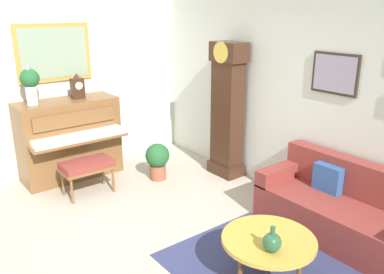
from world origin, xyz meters
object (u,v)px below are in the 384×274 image
Objects in this scene: piano at (70,139)px; coffee_table at (269,241)px; couch at (344,210)px; piano_bench at (87,166)px; potted_plant at (158,159)px; mantel_clock at (77,87)px; flower_vase at (30,82)px; grandfather_clock at (227,114)px; green_jug at (272,242)px.

piano reaches higher than coffee_table.
piano reaches higher than couch.
piano_bench is 1.06m from potted_plant.
mantel_clock is 0.68m from flower_vase.
piano_bench is at bearing -19.23° from mantel_clock.
piano_bench is 1.84× the size of mantel_clock.
coffee_table is at bearing -33.67° from grandfather_clock.
flower_vase is 1.04× the size of potted_plant.
mantel_clock is 1.58m from potted_plant.
piano_bench is 0.80× the size of coffee_table.
coffee_table is (2.14, -1.42, -0.55)m from grandfather_clock.
grandfather_clock is 2.80m from green_jug.
piano reaches higher than piano_bench.
potted_plant reaches higher than piano_bench.
piano is 1.64× the size of coffee_table.
flower_vase reaches higher than potted_plant.
grandfather_clock is at bearing 63.31° from potted_plant.
mantel_clock is 3.76m from green_jug.
green_jug is at bearing 2.77° from mantel_clock.
mantel_clock is at bearing -174.94° from coffee_table.
couch is 2.73m from potted_plant.
potted_plant is (0.90, 1.45, -1.19)m from flower_vase.
coffee_table is at bearing -89.65° from couch.
piano is 2.39m from grandfather_clock.
couch reaches higher than piano_bench.
flower_vase is (-0.73, -0.41, 1.10)m from piano_bench.
piano_bench is 1.38m from flower_vase.
couch is (2.13, -0.16, -0.65)m from grandfather_clock.
potted_plant is at bearing 41.22° from mantel_clock.
piano_bench is (0.73, -0.06, -0.20)m from piano.
grandfather_clock reaches higher than piano_bench.
coffee_table is at bearing 5.06° from mantel_clock.
grandfather_clock is 8.46× the size of green_jug.
potted_plant is at bearing -116.69° from grandfather_clock.
coffee_table is at bearing 11.47° from piano_bench.
green_jug is 0.43× the size of potted_plant.
coffee_table is (3.51, 0.50, -0.19)m from piano.
grandfather_clock reaches higher than green_jug.
piano_bench is at bearing -107.99° from grandfather_clock.
green_jug is at bearing -34.26° from grandfather_clock.
mantel_clock is at bearing -138.78° from potted_plant.
flower_vase reaches higher than piano_bench.
piano is at bearing -90.62° from mantel_clock.
piano is 0.71× the size of grandfather_clock.
mantel_clock is at bearing -155.82° from couch.
mantel_clock reaches higher than coffee_table.
piano_bench is 2.92× the size of green_jug.
couch is at bearing 16.82° from potted_plant.
grandfather_clock reaches higher than piano.
flower_vase is at bearing -121.79° from potted_plant.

